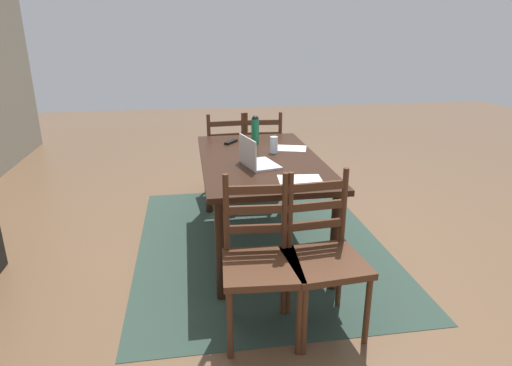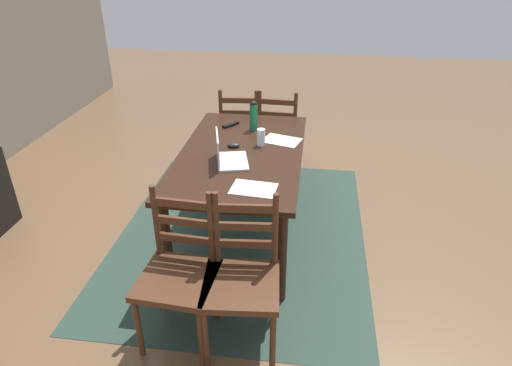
{
  "view_description": "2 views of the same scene",
  "coord_description": "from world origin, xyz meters",
  "px_view_note": "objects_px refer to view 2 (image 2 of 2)",
  "views": [
    {
      "loc": [
        -3.32,
        0.56,
        1.72
      ],
      "look_at": [
        0.02,
        0.03,
        0.54
      ],
      "focal_mm": 30.65,
      "sensor_mm": 36.0,
      "label": 1
    },
    {
      "loc": [
        -3.11,
        -0.54,
        2.19
      ],
      "look_at": [
        -0.09,
        -0.13,
        0.54
      ],
      "focal_mm": 31.27,
      "sensor_mm": 36.0,
      "label": 2
    }
  ],
  "objects_px": {
    "laptop": "(226,155)",
    "computer_mouse": "(234,145)",
    "dining_table": "(241,162)",
    "water_bottle": "(254,115)",
    "chair_left_near": "(242,279)",
    "drinking_glass": "(261,137)",
    "tv_remote": "(231,125)",
    "chair_right_near": "(278,134)",
    "chair_right_far": "(242,132)",
    "chair_left_far": "(180,274)"
  },
  "relations": [
    {
      "from": "laptop",
      "to": "computer_mouse",
      "type": "height_order",
      "value": "laptop"
    },
    {
      "from": "dining_table",
      "to": "water_bottle",
      "type": "relative_size",
      "value": 6.54
    },
    {
      "from": "chair_left_near",
      "to": "water_bottle",
      "type": "relative_size",
      "value": 3.7
    },
    {
      "from": "chair_left_near",
      "to": "drinking_glass",
      "type": "relative_size",
      "value": 6.92
    },
    {
      "from": "tv_remote",
      "to": "water_bottle",
      "type": "bearing_deg",
      "value": -159.38
    },
    {
      "from": "chair_right_near",
      "to": "chair_right_far",
      "type": "height_order",
      "value": "same"
    },
    {
      "from": "laptop",
      "to": "dining_table",
      "type": "bearing_deg",
      "value": -20.11
    },
    {
      "from": "chair_right_far",
      "to": "computer_mouse",
      "type": "xyz_separation_m",
      "value": [
        -1.05,
        -0.11,
        0.31
      ]
    },
    {
      "from": "chair_left_near",
      "to": "chair_right_near",
      "type": "bearing_deg",
      "value": -0.02
    },
    {
      "from": "dining_table",
      "to": "tv_remote",
      "type": "relative_size",
      "value": 9.87
    },
    {
      "from": "dining_table",
      "to": "computer_mouse",
      "type": "xyz_separation_m",
      "value": [
        0.08,
        0.07,
        0.11
      ]
    },
    {
      "from": "drinking_glass",
      "to": "tv_remote",
      "type": "bearing_deg",
      "value": 39.32
    },
    {
      "from": "water_bottle",
      "to": "chair_left_far",
      "type": "bearing_deg",
      "value": 172.28
    },
    {
      "from": "chair_right_near",
      "to": "tv_remote",
      "type": "height_order",
      "value": "chair_right_near"
    },
    {
      "from": "dining_table",
      "to": "water_bottle",
      "type": "bearing_deg",
      "value": -3.81
    },
    {
      "from": "chair_right_near",
      "to": "chair_left_far",
      "type": "relative_size",
      "value": 1.0
    },
    {
      "from": "chair_right_far",
      "to": "drinking_glass",
      "type": "xyz_separation_m",
      "value": [
        -0.99,
        -0.32,
        0.36
      ]
    },
    {
      "from": "chair_left_near",
      "to": "chair_right_far",
      "type": "relative_size",
      "value": 1.0
    },
    {
      "from": "chair_left_far",
      "to": "computer_mouse",
      "type": "relative_size",
      "value": 9.5
    },
    {
      "from": "water_bottle",
      "to": "chair_right_far",
      "type": "bearing_deg",
      "value": 18.26
    },
    {
      "from": "chair_right_far",
      "to": "water_bottle",
      "type": "relative_size",
      "value": 3.7
    },
    {
      "from": "computer_mouse",
      "to": "chair_left_near",
      "type": "bearing_deg",
      "value": -175.31
    },
    {
      "from": "water_bottle",
      "to": "drinking_glass",
      "type": "height_order",
      "value": "water_bottle"
    },
    {
      "from": "chair_right_far",
      "to": "dining_table",
      "type": "bearing_deg",
      "value": -170.69
    },
    {
      "from": "drinking_glass",
      "to": "computer_mouse",
      "type": "xyz_separation_m",
      "value": [
        -0.07,
        0.21,
        -0.05
      ]
    },
    {
      "from": "chair_right_far",
      "to": "chair_left_far",
      "type": "relative_size",
      "value": 1.0
    },
    {
      "from": "chair_left_far",
      "to": "water_bottle",
      "type": "height_order",
      "value": "water_bottle"
    },
    {
      "from": "chair_left_far",
      "to": "water_bottle",
      "type": "xyz_separation_m",
      "value": [
        1.6,
        -0.22,
        0.43
      ]
    },
    {
      "from": "chair_right_far",
      "to": "computer_mouse",
      "type": "height_order",
      "value": "chair_right_far"
    },
    {
      "from": "dining_table",
      "to": "laptop",
      "type": "bearing_deg",
      "value": 159.89
    },
    {
      "from": "chair_right_near",
      "to": "laptop",
      "type": "relative_size",
      "value": 2.61
    },
    {
      "from": "dining_table",
      "to": "chair_right_near",
      "type": "relative_size",
      "value": 1.77
    },
    {
      "from": "computer_mouse",
      "to": "tv_remote",
      "type": "relative_size",
      "value": 0.59
    },
    {
      "from": "chair_left_near",
      "to": "tv_remote",
      "type": "height_order",
      "value": "chair_left_near"
    },
    {
      "from": "laptop",
      "to": "water_bottle",
      "type": "distance_m",
      "value": 0.69
    },
    {
      "from": "chair_right_near",
      "to": "computer_mouse",
      "type": "height_order",
      "value": "chair_right_near"
    },
    {
      "from": "tv_remote",
      "to": "laptop",
      "type": "bearing_deg",
      "value": 134.55
    },
    {
      "from": "computer_mouse",
      "to": "chair_left_far",
      "type": "bearing_deg",
      "value": 167.28
    },
    {
      "from": "chair_left_near",
      "to": "drinking_glass",
      "type": "distance_m",
      "value": 1.32
    },
    {
      "from": "chair_left_far",
      "to": "computer_mouse",
      "type": "bearing_deg",
      "value": -5.32
    },
    {
      "from": "laptop",
      "to": "tv_remote",
      "type": "xyz_separation_m",
      "value": [
        0.74,
        0.11,
        -0.05
      ]
    },
    {
      "from": "chair_right_near",
      "to": "computer_mouse",
      "type": "xyz_separation_m",
      "value": [
        -1.05,
        0.26,
        0.31
      ]
    },
    {
      "from": "drinking_glass",
      "to": "tv_remote",
      "type": "xyz_separation_m",
      "value": [
        0.39,
        0.32,
        -0.06
      ]
    },
    {
      "from": "water_bottle",
      "to": "dining_table",
      "type": "bearing_deg",
      "value": 176.19
    },
    {
      "from": "chair_left_far",
      "to": "drinking_glass",
      "type": "height_order",
      "value": "chair_left_far"
    },
    {
      "from": "tv_remote",
      "to": "computer_mouse",
      "type": "bearing_deg",
      "value": 139.84
    },
    {
      "from": "chair_right_far",
      "to": "tv_remote",
      "type": "height_order",
      "value": "chair_right_far"
    },
    {
      "from": "chair_left_near",
      "to": "chair_left_far",
      "type": "bearing_deg",
      "value": 89.99
    },
    {
      "from": "water_bottle",
      "to": "computer_mouse",
      "type": "relative_size",
      "value": 2.57
    },
    {
      "from": "chair_left_near",
      "to": "tv_remote",
      "type": "bearing_deg",
      "value": 12.46
    }
  ]
}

